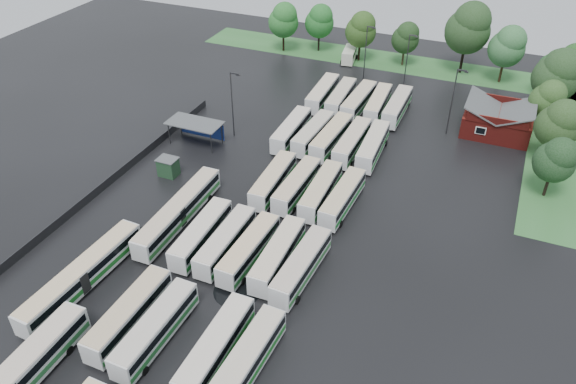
% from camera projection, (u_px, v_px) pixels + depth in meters
% --- Properties ---
extents(ground, '(160.00, 160.00, 0.00)m').
position_uv_depth(ground, '(230.00, 262.00, 63.17)').
color(ground, black).
rests_on(ground, ground).
extents(brick_building, '(10.07, 8.60, 5.39)m').
position_uv_depth(brick_building, '(497.00, 122.00, 86.53)').
color(brick_building, maroon).
rests_on(brick_building, ground).
extents(wash_shed, '(8.20, 4.20, 3.58)m').
position_uv_depth(wash_shed, '(196.00, 125.00, 83.55)').
color(wash_shed, '#2D2D30').
rests_on(wash_shed, ground).
extents(utility_hut, '(2.70, 2.20, 2.62)m').
position_uv_depth(utility_hut, '(168.00, 167.00, 77.10)').
color(utility_hut, '#1B3B22').
rests_on(utility_hut, ground).
extents(grass_strip_north, '(80.00, 10.00, 0.01)m').
position_uv_depth(grass_strip_north, '(393.00, 62.00, 111.26)').
color(grass_strip_north, '#326E32').
rests_on(grass_strip_north, ground).
extents(grass_strip_east, '(10.00, 50.00, 0.01)m').
position_uv_depth(grass_strip_east, '(564.00, 146.00, 84.41)').
color(grass_strip_east, '#326E32').
rests_on(grass_strip_east, ground).
extents(west_fence, '(0.10, 50.00, 1.20)m').
position_uv_depth(west_fence, '(112.00, 179.00, 75.99)').
color(west_fence, '#2D2D30').
rests_on(west_fence, ground).
extents(bus_r1c0, '(2.49, 11.41, 3.17)m').
position_uv_depth(bus_r1c0, '(129.00, 314.00, 54.52)').
color(bus_r1c0, silver).
rests_on(bus_r1c0, ground).
extents(bus_r1c1, '(2.58, 11.36, 3.15)m').
position_uv_depth(bus_r1c1, '(156.00, 329.00, 53.02)').
color(bus_r1c1, silver).
rests_on(bus_r1c1, ground).
extents(bus_r1c3, '(2.49, 11.42, 3.17)m').
position_uv_depth(bus_r1c3, '(216.00, 347.00, 51.25)').
color(bus_r1c3, silver).
rests_on(bus_r1c3, ground).
extents(bus_r1c4, '(2.80, 11.36, 3.14)m').
position_uv_depth(bus_r1c4, '(247.00, 360.00, 50.09)').
color(bus_r1c4, silver).
rests_on(bus_r1c4, ground).
extents(bus_r2c0, '(2.75, 11.31, 3.13)m').
position_uv_depth(bus_r2c0, '(201.00, 234.00, 64.57)').
color(bus_r2c0, silver).
rests_on(bus_r2c0, ground).
extents(bus_r2c1, '(2.38, 11.05, 3.07)m').
position_uv_depth(bus_r2c1, '(226.00, 241.00, 63.56)').
color(bus_r2c1, silver).
rests_on(bus_r2c1, ground).
extents(bus_r2c2, '(2.70, 11.11, 3.07)m').
position_uv_depth(bus_r2c2, '(249.00, 249.00, 62.42)').
color(bus_r2c2, silver).
rests_on(bus_r2c2, ground).
extents(bus_r2c3, '(2.65, 11.25, 3.12)m').
position_uv_depth(bus_r2c3, '(278.00, 255.00, 61.64)').
color(bus_r2c3, silver).
rests_on(bus_r2c3, ground).
extents(bus_r2c4, '(2.89, 11.34, 3.13)m').
position_uv_depth(bus_r2c4, '(301.00, 266.00, 60.18)').
color(bus_r2c4, silver).
rests_on(bus_r2c4, ground).
extents(bus_r3c1, '(2.81, 11.30, 3.12)m').
position_uv_depth(bus_r3c1, '(273.00, 180.00, 73.68)').
color(bus_r3c1, silver).
rests_on(bus_r3c1, ground).
extents(bus_r3c2, '(2.61, 11.05, 3.06)m').
position_uv_depth(bus_r3c2, '(297.00, 185.00, 72.80)').
color(bus_r3c2, silver).
rests_on(bus_r3c2, ground).
extents(bus_r3c3, '(2.65, 11.20, 3.10)m').
position_uv_depth(bus_r3c3, '(321.00, 191.00, 71.74)').
color(bus_r3c3, silver).
rests_on(bus_r3c3, ground).
extents(bus_r3c4, '(2.72, 11.12, 3.07)m').
position_uv_depth(bus_r3c4, '(343.00, 198.00, 70.49)').
color(bus_r3c4, silver).
rests_on(bus_r3c4, ground).
extents(bus_r4c0, '(2.72, 11.38, 3.15)m').
position_uv_depth(bus_r4c0, '(291.00, 130.00, 84.82)').
color(bus_r4c0, silver).
rests_on(bus_r4c0, ground).
extents(bus_r4c1, '(2.90, 11.23, 3.10)m').
position_uv_depth(bus_r4c1, '(313.00, 133.00, 84.05)').
color(bus_r4c1, silver).
rests_on(bus_r4c1, ground).
extents(bus_r4c2, '(2.97, 11.60, 3.20)m').
position_uv_depth(bus_r4c2, '(332.00, 137.00, 83.02)').
color(bus_r4c2, silver).
rests_on(bus_r4c2, ground).
extents(bus_r4c3, '(2.51, 11.51, 3.20)m').
position_uv_depth(bus_r4c3, '(352.00, 142.00, 81.74)').
color(bus_r4c3, silver).
rests_on(bus_r4c3, ground).
extents(bus_r4c4, '(2.94, 11.58, 3.20)m').
position_uv_depth(bus_r4c4, '(373.00, 146.00, 80.89)').
color(bus_r4c4, silver).
rests_on(bus_r4c4, ground).
extents(bus_r5c0, '(2.94, 11.69, 3.23)m').
position_uv_depth(bus_r5c0, '(323.00, 93.00, 95.23)').
color(bus_r5c0, silver).
rests_on(bus_r5c0, ground).
extents(bus_r5c1, '(2.82, 11.31, 3.13)m').
position_uv_depth(bus_r5c1, '(341.00, 97.00, 94.11)').
color(bus_r5c1, silver).
rests_on(bus_r5c1, ground).
extents(bus_r5c2, '(2.85, 11.68, 3.23)m').
position_uv_depth(bus_r5c2, '(359.00, 101.00, 92.86)').
color(bus_r5c2, silver).
rests_on(bus_r5c2, ground).
extents(bus_r5c3, '(2.91, 11.21, 3.09)m').
position_uv_depth(bus_r5c3, '(378.00, 104.00, 92.24)').
color(bus_r5c3, silver).
rests_on(bus_r5c3, ground).
extents(bus_r5c4, '(2.53, 11.51, 3.20)m').
position_uv_depth(bus_r5c4, '(397.00, 106.00, 91.21)').
color(bus_r5c4, silver).
rests_on(bus_r5c4, ground).
extents(artic_bus_west_a, '(2.58, 17.34, 3.22)m').
position_uv_depth(artic_bus_west_a, '(11.00, 384.00, 47.94)').
color(artic_bus_west_a, silver).
rests_on(artic_bus_west_a, ground).
extents(artic_bus_west_b, '(2.63, 16.79, 3.11)m').
position_uv_depth(artic_bus_west_b, '(179.00, 211.00, 68.12)').
color(artic_bus_west_b, silver).
rests_on(artic_bus_west_b, ground).
extents(artic_bus_west_c, '(3.12, 16.72, 3.09)m').
position_uv_depth(artic_bus_west_c, '(82.00, 275.00, 59.01)').
color(artic_bus_west_c, silver).
rests_on(artic_bus_west_c, ground).
extents(minibus, '(3.09, 6.24, 2.61)m').
position_uv_depth(minibus, '(349.00, 54.00, 110.62)').
color(minibus, silver).
rests_on(minibus, ground).
extents(tree_north_0, '(6.10, 6.10, 10.10)m').
position_uv_depth(tree_north_0, '(284.00, 20.00, 112.35)').
color(tree_north_0, black).
rests_on(tree_north_0, ground).
extents(tree_north_1, '(5.85, 5.85, 9.70)m').
position_uv_depth(tree_north_1, '(320.00, 21.00, 112.58)').
color(tree_north_1, black).
rests_on(tree_north_1, ground).
extents(tree_north_2, '(6.01, 6.01, 9.95)m').
position_uv_depth(tree_north_2, '(361.00, 29.00, 108.03)').
color(tree_north_2, black).
rests_on(tree_north_2, ground).
extents(tree_north_3, '(5.25, 5.25, 8.69)m').
position_uv_depth(tree_north_3, '(406.00, 37.00, 106.62)').
color(tree_north_3, '#3A2C1C').
rests_on(tree_north_3, ground).
extents(tree_north_4, '(8.22, 8.22, 13.61)m').
position_uv_depth(tree_north_4, '(469.00, 27.00, 101.76)').
color(tree_north_4, black).
rests_on(tree_north_4, ground).
extents(tree_north_5, '(6.48, 6.48, 10.74)m').
position_uv_depth(tree_north_5, '(508.00, 46.00, 99.30)').
color(tree_north_5, '#3C2617').
rests_on(tree_north_5, ground).
extents(tree_north_6, '(5.84, 5.84, 9.67)m').
position_uv_depth(tree_north_6, '(572.00, 63.00, 94.75)').
color(tree_north_6, '#331E12').
rests_on(tree_north_6, ground).
extents(tree_east_0, '(5.28, 5.28, 8.74)m').
position_uv_depth(tree_east_0, '(556.00, 159.00, 70.51)').
color(tree_east_0, black).
rests_on(tree_east_0, ground).
extents(tree_east_1, '(6.08, 6.08, 10.08)m').
position_uv_depth(tree_east_1, '(560.00, 123.00, 76.53)').
color(tree_east_1, black).
rests_on(tree_east_1, ground).
extents(tree_east_2, '(5.26, 5.26, 8.71)m').
position_uv_depth(tree_east_2, '(548.00, 99.00, 84.84)').
color(tree_east_2, black).
rests_on(tree_east_2, ground).
extents(tree_east_3, '(7.30, 7.30, 12.09)m').
position_uv_depth(tree_east_3, '(558.00, 75.00, 86.85)').
color(tree_east_3, '#362B1E').
rests_on(tree_east_3, ground).
extents(tree_east_4, '(5.34, 5.34, 8.84)m').
position_uv_depth(tree_east_4, '(555.00, 67.00, 94.80)').
color(tree_east_4, black).
rests_on(tree_east_4, ground).
extents(lamp_post_ne, '(1.64, 0.32, 10.67)m').
position_uv_depth(lamp_post_ne, '(454.00, 97.00, 83.86)').
color(lamp_post_ne, '#2D2D30').
rests_on(lamp_post_ne, ground).
extents(lamp_post_nw, '(1.61, 0.31, 10.46)m').
position_uv_depth(lamp_post_nw, '(233.00, 100.00, 83.42)').
color(lamp_post_nw, '#2D2D30').
rests_on(lamp_post_nw, ground).
extents(lamp_post_back_w, '(1.57, 0.31, 10.17)m').
position_uv_depth(lamp_post_back_w, '(366.00, 49.00, 100.62)').
color(lamp_post_back_w, '#2D2D30').
rests_on(lamp_post_back_w, ground).
extents(lamp_post_back_e, '(1.48, 0.29, 9.63)m').
position_uv_depth(lamp_post_back_e, '(408.00, 57.00, 98.51)').
color(lamp_post_back_e, '#2D2D30').
rests_on(lamp_post_back_e, ground).
extents(puddle_2, '(5.26, 5.26, 0.01)m').
position_uv_depth(puddle_2, '(147.00, 239.00, 66.50)').
color(puddle_2, black).
rests_on(puddle_2, ground).
extents(puddle_3, '(5.07, 5.07, 0.01)m').
position_uv_depth(puddle_3, '(237.00, 291.00, 59.46)').
color(puddle_3, black).
rests_on(puddle_3, ground).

